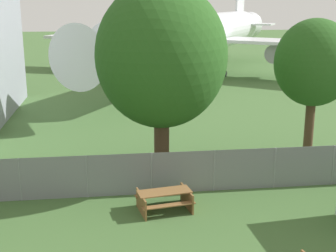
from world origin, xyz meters
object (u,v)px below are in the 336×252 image
object	(u,v)px
picnic_bench_open_grass	(164,198)
airplane	(199,35)
tree_left_of_cabin	(314,64)
tree_near_hangar	(161,56)

from	to	relation	value
picnic_bench_open_grass	airplane	bearing A→B (deg)	76.65
tree_left_of_cabin	picnic_bench_open_grass	bearing A→B (deg)	-152.75
airplane	tree_near_hangar	size ratio (longest dim) A/B	4.83
airplane	tree_left_of_cabin	xyz separation A→B (m)	(-0.33, -27.56, 0.61)
tree_near_hangar	picnic_bench_open_grass	bearing A→B (deg)	-94.97
tree_left_of_cabin	airplane	bearing A→B (deg)	89.32
airplane	tree_near_hangar	world-z (taller)	airplane
tree_near_hangar	tree_left_of_cabin	xyz separation A→B (m)	(6.79, 0.33, -0.45)
picnic_bench_open_grass	tree_left_of_cabin	world-z (taller)	tree_left_of_cabin
picnic_bench_open_grass	tree_left_of_cabin	distance (m)	9.09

